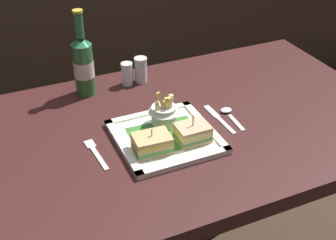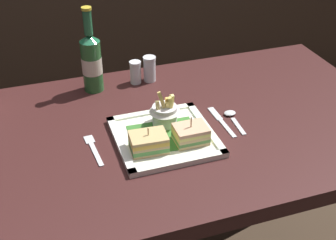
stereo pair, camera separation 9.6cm
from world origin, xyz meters
The scene contains 11 objects.
dining_table centered at (0.00, 0.00, 0.64)m, with size 1.31×0.75×0.77m.
square_plate centered at (-0.04, -0.05, 0.77)m, with size 0.26×0.26×0.02m.
sandwich_half_left centered at (-0.10, -0.10, 0.80)m, with size 0.10×0.07×0.07m.
sandwich_half_right centered at (0.02, -0.10, 0.80)m, with size 0.09×0.07×0.08m.
fries_cup centered at (-0.02, 0.00, 0.82)m, with size 0.08×0.08×0.11m.
beer_bottle centered at (-0.16, 0.28, 0.87)m, with size 0.06×0.06×0.27m.
fork centered at (-0.23, -0.04, 0.77)m, with size 0.03×0.14×0.00m.
knife centered at (0.14, -0.02, 0.77)m, with size 0.02×0.16×0.00m.
spoon centered at (0.18, -0.02, 0.77)m, with size 0.03×0.12×0.01m.
salt_shaker centered at (-0.03, 0.28, 0.80)m, with size 0.04×0.04×0.08m.
pepper_shaker centered at (0.02, 0.28, 0.80)m, with size 0.04×0.04×0.08m.
Camera 1 is at (-0.43, -0.96, 1.48)m, focal length 48.54 mm.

